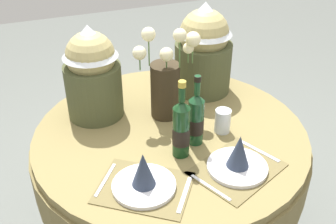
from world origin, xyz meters
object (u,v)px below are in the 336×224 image
at_px(tumbler_near_right, 223,121).
at_px(dining_table, 170,155).
at_px(gift_tub_back_left, 92,69).
at_px(place_setting_right, 238,160).
at_px(flower_vase, 166,81).
at_px(wine_bottle_centre, 181,128).
at_px(wine_bottle_left, 196,119).
at_px(place_setting_left, 144,178).
at_px(gift_tub_back_right, 204,45).

bearing_deg(tumbler_near_right, dining_table, 157.68).
bearing_deg(gift_tub_back_left, place_setting_right, -54.88).
relative_size(flower_vase, gift_tub_back_left, 0.99).
height_order(wine_bottle_centre, tumbler_near_right, wine_bottle_centre).
bearing_deg(wine_bottle_left, dining_table, 119.51).
xyz_separation_m(place_setting_right, flower_vase, (-0.12, 0.47, 0.14)).
distance_m(flower_vase, wine_bottle_centre, 0.31).
bearing_deg(place_setting_left, wine_bottle_left, 33.24).
bearing_deg(gift_tub_back_right, dining_table, -134.79).
relative_size(dining_table, gift_tub_back_right, 2.67).
relative_size(place_setting_right, gift_tub_back_left, 0.93).
bearing_deg(tumbler_near_right, place_setting_left, -153.09).
bearing_deg(wine_bottle_left, gift_tub_back_left, 132.36).
xyz_separation_m(wine_bottle_left, tumbler_near_right, (0.15, 0.03, -0.07)).
xyz_separation_m(place_setting_right, gift_tub_back_left, (-0.43, 0.61, 0.19)).
distance_m(wine_bottle_centre, gift_tub_back_left, 0.52).
bearing_deg(tumbler_near_right, gift_tub_back_left, 144.75).
xyz_separation_m(wine_bottle_left, gift_tub_back_left, (-0.35, 0.38, 0.12)).
bearing_deg(tumbler_near_right, place_setting_right, -104.71).
relative_size(place_setting_right, flower_vase, 0.94).
height_order(place_setting_right, wine_bottle_centre, wine_bottle_centre).
height_order(place_setting_left, wine_bottle_left, wine_bottle_left).
distance_m(place_setting_left, gift_tub_back_left, 0.61).
xyz_separation_m(dining_table, gift_tub_back_left, (-0.28, 0.26, 0.38)).
xyz_separation_m(flower_vase, wine_bottle_centre, (-0.05, -0.30, -0.05)).
height_order(flower_vase, tumbler_near_right, flower_vase).
distance_m(place_setting_left, flower_vase, 0.53).
height_order(place_setting_left, flower_vase, flower_vase).
relative_size(place_setting_left, gift_tub_back_left, 0.96).
bearing_deg(place_setting_right, wine_bottle_left, 109.45).
bearing_deg(wine_bottle_left, place_setting_right, -70.55).
height_order(wine_bottle_centre, gift_tub_back_left, gift_tub_back_left).
height_order(wine_bottle_left, wine_bottle_centre, wine_bottle_centre).
bearing_deg(wine_bottle_centre, wine_bottle_left, 31.58).
relative_size(dining_table, gift_tub_back_left, 2.81).
height_order(flower_vase, wine_bottle_centre, flower_vase).
distance_m(wine_bottle_left, tumbler_near_right, 0.16).
relative_size(dining_table, tumbler_near_right, 11.54).
xyz_separation_m(dining_table, wine_bottle_left, (0.07, -0.12, 0.26)).
xyz_separation_m(wine_bottle_centre, gift_tub_back_right, (0.32, 0.47, 0.12)).
height_order(dining_table, flower_vase, flower_vase).
bearing_deg(place_setting_left, gift_tub_back_left, 94.89).
bearing_deg(gift_tub_back_right, wine_bottle_left, -118.71).
bearing_deg(gift_tub_back_left, place_setting_left, -85.11).
bearing_deg(wine_bottle_left, tumbler_near_right, 11.83).
height_order(place_setting_right, flower_vase, flower_vase).
distance_m(wine_bottle_left, gift_tub_back_right, 0.49).
distance_m(flower_vase, tumbler_near_right, 0.31).
xyz_separation_m(place_setting_left, wine_bottle_left, (0.30, 0.19, 0.07)).
relative_size(wine_bottle_left, gift_tub_back_left, 0.72).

